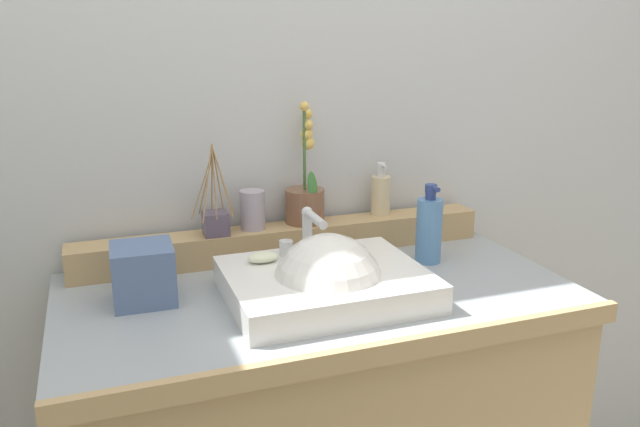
{
  "coord_description": "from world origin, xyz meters",
  "views": [
    {
      "loc": [
        -0.45,
        -1.27,
        1.46
      ],
      "look_at": [
        0.0,
        -0.02,
        1.08
      ],
      "focal_mm": 35.68,
      "sensor_mm": 36.0,
      "label": 1
    }
  ],
  "objects_px": {
    "soap_bar": "(263,257)",
    "lotion_bottle": "(429,229)",
    "potted_plant": "(305,196)",
    "tissue_box": "(143,274)",
    "tumbler_cup": "(253,210)",
    "soap_dispenser": "(381,194)",
    "reed_diffuser": "(215,221)",
    "sink_basin": "(328,286)"
  },
  "relations": [
    {
      "from": "reed_diffuser",
      "to": "tissue_box",
      "type": "distance_m",
      "value": 0.26
    },
    {
      "from": "tumbler_cup",
      "to": "tissue_box",
      "type": "distance_m",
      "value": 0.35
    },
    {
      "from": "potted_plant",
      "to": "tissue_box",
      "type": "xyz_separation_m",
      "value": [
        -0.44,
        -0.2,
        -0.09
      ]
    },
    {
      "from": "soap_dispenser",
      "to": "tumbler_cup",
      "type": "height_order",
      "value": "soap_dispenser"
    },
    {
      "from": "sink_basin",
      "to": "tumbler_cup",
      "type": "bearing_deg",
      "value": 106.11
    },
    {
      "from": "potted_plant",
      "to": "tissue_box",
      "type": "height_order",
      "value": "potted_plant"
    },
    {
      "from": "tissue_box",
      "to": "reed_diffuser",
      "type": "bearing_deg",
      "value": 41.35
    },
    {
      "from": "sink_basin",
      "to": "tissue_box",
      "type": "xyz_separation_m",
      "value": [
        -0.38,
        0.13,
        0.03
      ]
    },
    {
      "from": "soap_bar",
      "to": "tumbler_cup",
      "type": "distance_m",
      "value": 0.21
    },
    {
      "from": "soap_bar",
      "to": "lotion_bottle",
      "type": "relative_size",
      "value": 0.35
    },
    {
      "from": "tumbler_cup",
      "to": "sink_basin",
      "type": "bearing_deg",
      "value": -73.89
    },
    {
      "from": "sink_basin",
      "to": "tissue_box",
      "type": "relative_size",
      "value": 3.31
    },
    {
      "from": "sink_basin",
      "to": "tissue_box",
      "type": "height_order",
      "value": "sink_basin"
    },
    {
      "from": "soap_bar",
      "to": "reed_diffuser",
      "type": "height_order",
      "value": "reed_diffuser"
    },
    {
      "from": "lotion_bottle",
      "to": "tissue_box",
      "type": "distance_m",
      "value": 0.7
    },
    {
      "from": "tumbler_cup",
      "to": "reed_diffuser",
      "type": "bearing_deg",
      "value": -170.65
    },
    {
      "from": "sink_basin",
      "to": "soap_dispenser",
      "type": "bearing_deg",
      "value": 49.57
    },
    {
      "from": "potted_plant",
      "to": "tumbler_cup",
      "type": "relative_size",
      "value": 3.16
    },
    {
      "from": "reed_diffuser",
      "to": "potted_plant",
      "type": "bearing_deg",
      "value": 6.38
    },
    {
      "from": "reed_diffuser",
      "to": "sink_basin",
      "type": "bearing_deg",
      "value": -57.31
    },
    {
      "from": "reed_diffuser",
      "to": "soap_dispenser",
      "type": "bearing_deg",
      "value": 3.54
    },
    {
      "from": "soap_dispenser",
      "to": "lotion_bottle",
      "type": "distance_m",
      "value": 0.2
    },
    {
      "from": "soap_bar",
      "to": "lotion_bottle",
      "type": "distance_m",
      "value": 0.44
    },
    {
      "from": "tumbler_cup",
      "to": "potted_plant",
      "type": "bearing_deg",
      "value": 4.33
    },
    {
      "from": "sink_basin",
      "to": "tumbler_cup",
      "type": "relative_size",
      "value": 4.28
    },
    {
      "from": "soap_dispenser",
      "to": "tumbler_cup",
      "type": "bearing_deg",
      "value": -178.06
    },
    {
      "from": "sink_basin",
      "to": "tissue_box",
      "type": "distance_m",
      "value": 0.4
    },
    {
      "from": "sink_basin",
      "to": "soap_dispenser",
      "type": "height_order",
      "value": "soap_dispenser"
    },
    {
      "from": "potted_plant",
      "to": "tumbler_cup",
      "type": "height_order",
      "value": "potted_plant"
    },
    {
      "from": "tumbler_cup",
      "to": "reed_diffuser",
      "type": "relative_size",
      "value": 0.44
    },
    {
      "from": "sink_basin",
      "to": "lotion_bottle",
      "type": "relative_size",
      "value": 2.13
    },
    {
      "from": "lotion_bottle",
      "to": "soap_bar",
      "type": "bearing_deg",
      "value": -176.38
    },
    {
      "from": "soap_bar",
      "to": "soap_dispenser",
      "type": "bearing_deg",
      "value": 28.77
    },
    {
      "from": "soap_dispenser",
      "to": "tissue_box",
      "type": "distance_m",
      "value": 0.69
    },
    {
      "from": "reed_diffuser",
      "to": "lotion_bottle",
      "type": "xyz_separation_m",
      "value": [
        0.51,
        -0.16,
        -0.03
      ]
    },
    {
      "from": "sink_basin",
      "to": "soap_bar",
      "type": "bearing_deg",
      "value": 138.04
    },
    {
      "from": "potted_plant",
      "to": "tissue_box",
      "type": "relative_size",
      "value": 2.45
    },
    {
      "from": "potted_plant",
      "to": "tumbler_cup",
      "type": "xyz_separation_m",
      "value": [
        -0.15,
        -0.01,
        -0.02
      ]
    },
    {
      "from": "sink_basin",
      "to": "reed_diffuser",
      "type": "bearing_deg",
      "value": 122.69
    },
    {
      "from": "lotion_bottle",
      "to": "potted_plant",
      "type": "bearing_deg",
      "value": 145.02
    },
    {
      "from": "potted_plant",
      "to": "soap_dispenser",
      "type": "distance_m",
      "value": 0.22
    },
    {
      "from": "soap_dispenser",
      "to": "soap_bar",
      "type": "bearing_deg",
      "value": -151.23
    }
  ]
}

